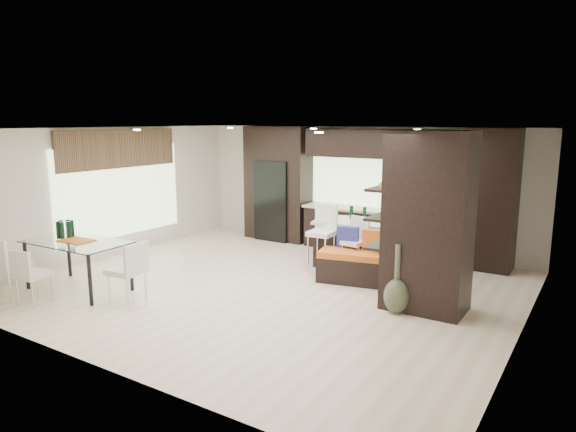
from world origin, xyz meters
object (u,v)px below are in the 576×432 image
Objects in this scene: stool_mid at (354,253)px; stool_right at (388,258)px; chair_near at (34,278)px; dining_table at (78,266)px; stool_left at (321,245)px; chair_far at (12,270)px; chair_end at (127,275)px; floor_vase at (397,279)px; kitchen_island at (371,244)px; bench at (359,268)px.

stool_right is at bearing 9.76° from stool_mid.
stool_right is 1.11× the size of chair_near.
stool_left is at bearing 44.66° from dining_table.
stool_left is 5.29m from chair_far.
stool_mid is at bearing -41.44° from chair_end.
floor_vase reaches higher than chair_end.
floor_vase is at bearing -69.10° from kitchen_island.
floor_vase is at bearing 19.86° from chair_far.
stool_mid is 0.84× the size of floor_vase.
stool_right is (0.67, -0.01, 0.01)m from stool_mid.
kitchen_island is 2.05× the size of floor_vase.
stool_mid is 0.41m from bench.
stool_left is 1.12× the size of stool_right.
chair_near is 1.45m from chair_end.
dining_table is (-4.28, -3.17, -0.03)m from stool_right.
bench is (0.24, -1.04, -0.17)m from kitchen_island.
stool_mid is 0.97× the size of stool_right.
chair_near is at bearing -129.26° from stool_left.
kitchen_island is at bearing 122.39° from floor_vase.
stool_mid is at bearing 174.49° from stool_right.
kitchen_island is 5.34m from dining_table.
floor_vase reaches higher than chair_near.
stool_left is 0.71× the size of bench.
stool_left is 1.15× the size of stool_mid.
floor_vase is 4.16m from chair_end.
chair_near is 0.55m from chair_far.
kitchen_island is 1.08m from bench.
chair_end is at bearing 26.94° from chair_near.
chair_far is (-4.83, -4.00, 0.01)m from stool_right.
floor_vase is (1.32, -2.08, 0.08)m from kitchen_island.
stool_left reaches higher than bench.
chair_far is at bearing -151.82° from bench.
kitchen_island reaches higher than dining_table.
kitchen_island is at bearing -35.71° from chair_end.
chair_far is at bearing -125.78° from dining_table.
stool_mid is 1.08× the size of chair_near.
stool_left is at bearing 152.59° from bench.
dining_table is (-2.95, -3.14, -0.09)m from stool_left.
floor_vase is 1.13× the size of chair_far.
bench is (-0.42, -0.27, -0.18)m from stool_right.
kitchen_island is 2.37× the size of stool_right.
stool_right is (0.67, -0.77, 0.01)m from kitchen_island.
chair_far is at bearing -125.91° from stool_mid.
chair_end reaches higher than kitchen_island.
floor_vase is 5.27m from dining_table.
chair_far is at bearing -153.87° from floor_vase.
stool_left is 1.33m from stool_right.
stool_right is 0.98× the size of chair_far.
stool_right is 0.87× the size of floor_vase.
chair_far reaches higher than chair_near.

